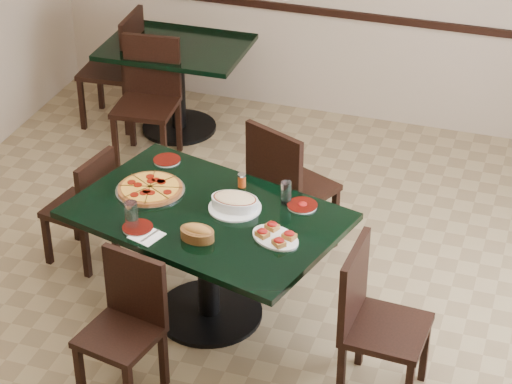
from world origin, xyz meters
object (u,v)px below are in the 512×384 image
(back_chair_near, at_px, (149,92))
(back_chair_left, at_px, (121,62))
(lasagna_casserole, at_px, (235,202))
(bread_basket, at_px, (197,233))
(bruschetta_platter, at_px, (275,235))
(chair_near, at_px, (127,319))
(main_table, at_px, (207,238))
(pepperoni_pizza, at_px, (150,189))
(chair_far, at_px, (285,183))
(back_table, at_px, (177,71))
(chair_left, at_px, (86,204))
(chair_right, at_px, (372,315))

(back_chair_near, relative_size, back_chair_left, 0.99)
(lasagna_casserole, distance_m, bread_basket, 0.37)
(bruschetta_platter, bearing_deg, chair_near, -110.03)
(main_table, distance_m, pepperoni_pizza, 0.46)
(main_table, bearing_deg, back_chair_left, 140.89)
(main_table, bearing_deg, bruschetta_platter, -1.01)
(chair_far, relative_size, chair_near, 1.17)
(chair_far, height_order, lasagna_casserole, chair_far)
(back_table, relative_size, bread_basket, 5.32)
(chair_left, height_order, back_chair_near, back_chair_near)
(chair_right, height_order, lasagna_casserole, chair_right)
(main_table, xyz_separation_m, back_chair_left, (-1.57, 2.18, -0.03))
(chair_near, relative_size, chair_left, 1.03)
(chair_right, height_order, back_chair_near, back_chair_near)
(chair_right, distance_m, pepperoni_pizza, 1.56)
(back_chair_left, relative_size, lasagna_casserole, 3.10)
(chair_left, bearing_deg, bread_basket, 70.37)
(back_chair_near, distance_m, lasagna_casserole, 2.11)
(chair_right, bearing_deg, chair_left, 75.64)
(lasagna_casserole, height_order, bruschetta_platter, lasagna_casserole)
(back_table, distance_m, chair_far, 1.96)
(main_table, relative_size, pepperoni_pizza, 4.14)
(chair_right, distance_m, bruschetta_platter, 0.69)
(bread_basket, bearing_deg, chair_left, 156.16)
(main_table, height_order, pepperoni_pizza, pepperoni_pizza)
(back_table, height_order, bread_basket, bread_basket)
(chair_right, height_order, chair_left, chair_right)
(back_table, xyz_separation_m, chair_near, (0.90, -2.93, -0.06))
(chair_near, height_order, back_chair_near, back_chair_near)
(chair_right, bearing_deg, chair_near, 109.74)
(main_table, bearing_deg, lasagna_casserole, 48.03)
(chair_left, xyz_separation_m, bread_basket, (1.00, -0.57, 0.35))
(back_table, distance_m, bruschetta_platter, 2.83)
(back_chair_near, height_order, bread_basket, back_chair_near)
(chair_far, distance_m, lasagna_casserole, 0.74)
(chair_left, height_order, pepperoni_pizza, chair_left)
(lasagna_casserole, relative_size, bruschetta_platter, 0.86)
(chair_far, distance_m, back_chair_left, 2.29)
(chair_left, distance_m, lasagna_casserole, 1.16)
(chair_far, bearing_deg, back_table, -22.13)
(chair_right, relative_size, bread_basket, 4.37)
(bread_basket, height_order, bruschetta_platter, bread_basket)
(chair_right, relative_size, chair_left, 1.15)
(back_table, bearing_deg, bruschetta_platter, -57.31)
(back_table, xyz_separation_m, lasagna_casserole, (1.24, -2.12, 0.27))
(main_table, distance_m, bruschetta_platter, 0.52)
(chair_near, height_order, bruschetta_platter, chair_near)
(pepperoni_pizza, xyz_separation_m, bread_basket, (0.45, -0.38, 0.02))
(chair_near, distance_m, back_chair_near, 2.64)
(chair_right, distance_m, back_chair_near, 3.04)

